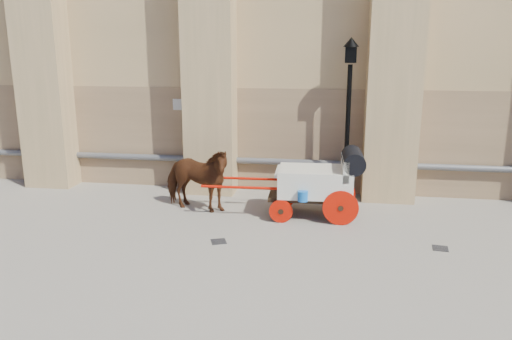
# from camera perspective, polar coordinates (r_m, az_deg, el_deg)

# --- Properties ---
(ground) EXTENTS (90.00, 90.00, 0.00)m
(ground) POSITION_cam_1_polar(r_m,az_deg,el_deg) (11.23, -4.37, -7.80)
(ground) COLOR slate
(ground) RESTS_ON ground
(horse) EXTENTS (2.18, 1.40, 1.70)m
(horse) POSITION_cam_1_polar(r_m,az_deg,el_deg) (12.89, -6.86, -1.01)
(horse) COLOR #562E17
(horse) RESTS_ON ground
(carriage) EXTENTS (3.99, 1.44, 1.73)m
(carriage) POSITION_cam_1_polar(r_m,az_deg,el_deg) (12.43, 7.40, -1.18)
(carriage) COLOR black
(carriage) RESTS_ON ground
(street_lamp) EXTENTS (0.41, 0.41, 4.39)m
(street_lamp) POSITION_cam_1_polar(r_m,az_deg,el_deg) (13.55, 10.47, 6.05)
(street_lamp) COLOR black
(street_lamp) RESTS_ON ground
(drain_grate_near) EXTENTS (0.41, 0.41, 0.01)m
(drain_grate_near) POSITION_cam_1_polar(r_m,az_deg,el_deg) (11.04, -4.29, -8.15)
(drain_grate_near) COLOR black
(drain_grate_near) RESTS_ON ground
(drain_grate_far) EXTENTS (0.36, 0.36, 0.01)m
(drain_grate_far) POSITION_cam_1_polar(r_m,az_deg,el_deg) (11.35, 20.32, -8.39)
(drain_grate_far) COLOR black
(drain_grate_far) RESTS_ON ground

